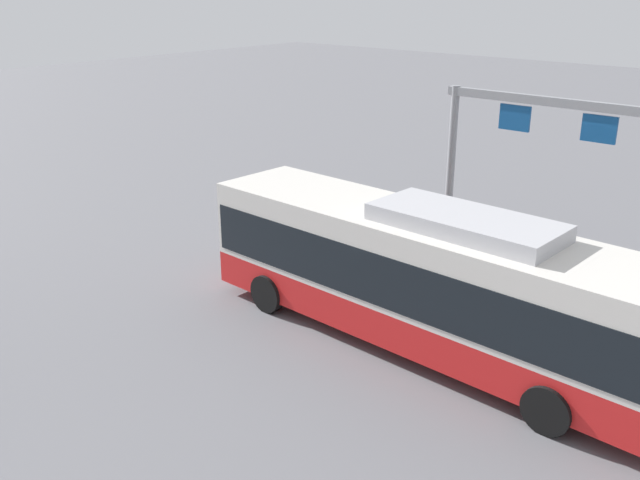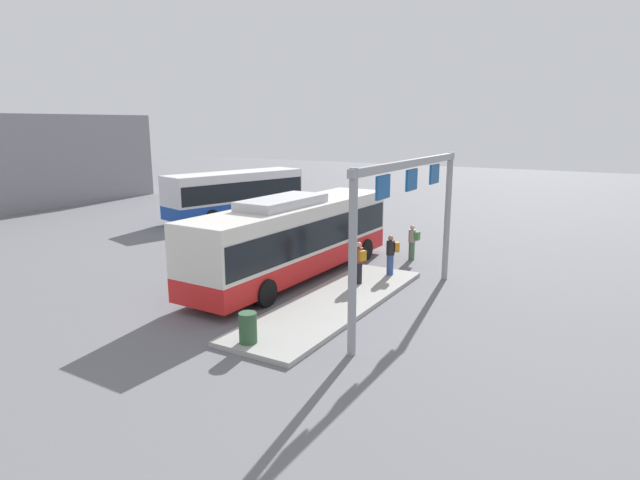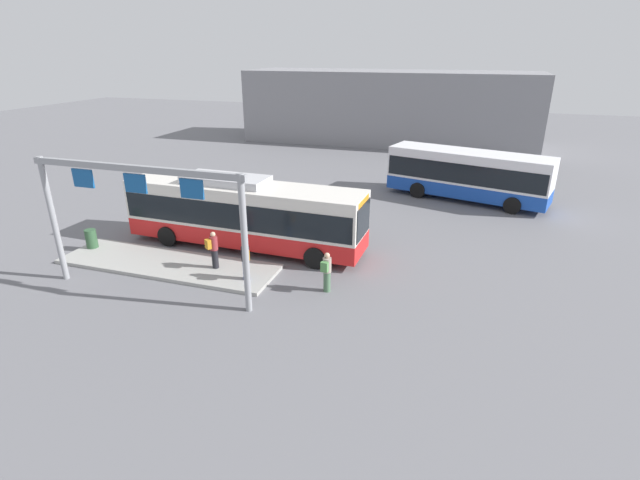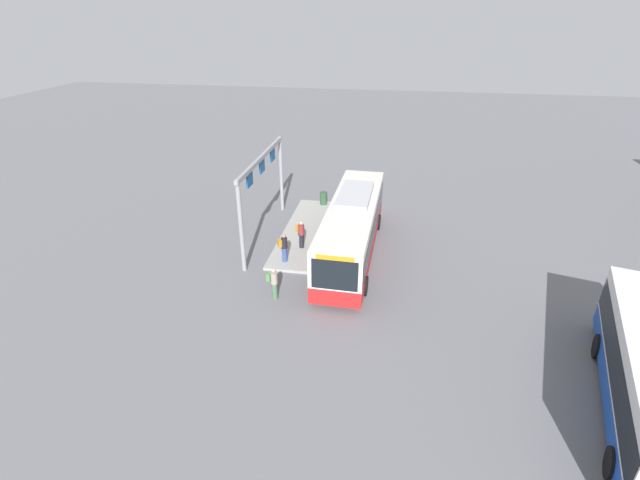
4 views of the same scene
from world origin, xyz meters
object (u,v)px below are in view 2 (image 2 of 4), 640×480
at_px(bus_background_left, 236,192).
at_px(person_waiting_mid, 359,262).
at_px(person_boarding, 413,241).
at_px(person_waiting_near, 391,254).
at_px(trash_bin, 248,328).
at_px(bus_main, 295,235).

relative_size(bus_background_left, person_waiting_mid, 6.10).
bearing_deg(person_boarding, person_waiting_mid, 92.30).
height_order(person_boarding, person_waiting_near, person_waiting_near).
distance_m(bus_background_left, person_boarding, 15.27).
bearing_deg(person_waiting_mid, trash_bin, 120.47).
relative_size(bus_background_left, person_boarding, 6.10).
bearing_deg(bus_background_left, trash_bin, -124.89).
height_order(person_waiting_near, person_waiting_mid, same).
bearing_deg(person_waiting_near, person_boarding, -118.11).
distance_m(bus_background_left, trash_bin, 21.83).
relative_size(bus_main, trash_bin, 13.08).
xyz_separation_m(person_boarding, person_waiting_near, (-3.35, -0.32, 0.16)).
bearing_deg(trash_bin, person_waiting_mid, -1.84).
relative_size(person_boarding, trash_bin, 1.86).
height_order(person_boarding, trash_bin, person_boarding).
xyz_separation_m(bus_background_left, person_waiting_near, (-8.16, -14.78, -0.73)).
distance_m(bus_main, person_boarding, 6.13).
relative_size(bus_main, person_waiting_near, 7.05).
bearing_deg(bus_main, person_waiting_near, -61.67).
relative_size(bus_main, person_waiting_mid, 7.05).
distance_m(bus_background_left, person_waiting_mid, 17.37).
relative_size(bus_main, bus_background_left, 1.16).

